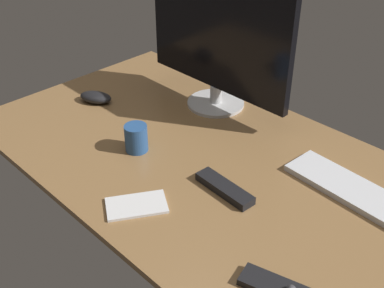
# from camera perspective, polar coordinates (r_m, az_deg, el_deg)

# --- Properties ---
(desk) EXTENTS (1.40, 0.84, 0.02)m
(desk) POSITION_cam_1_polar(r_m,az_deg,el_deg) (1.50, 0.51, -1.35)
(desk) COLOR olive
(desk) RESTS_ON ground
(monitor) EXTENTS (0.59, 0.20, 0.46)m
(monitor) POSITION_cam_1_polar(r_m,az_deg,el_deg) (1.65, 3.01, 12.09)
(monitor) COLOR silver
(monitor) RESTS_ON desk
(keyboard) EXTENTS (0.36, 0.14, 0.02)m
(keyboard) POSITION_cam_1_polar(r_m,az_deg,el_deg) (1.40, 17.76, -4.89)
(keyboard) COLOR silver
(keyboard) RESTS_ON desk
(computer_mouse) EXTENTS (0.14, 0.11, 0.04)m
(computer_mouse) POSITION_cam_1_polar(r_m,az_deg,el_deg) (1.79, -11.18, 5.38)
(computer_mouse) COLOR black
(computer_mouse) RESTS_ON desk
(tv_remote) EXTENTS (0.19, 0.06, 0.02)m
(tv_remote) POSITION_cam_1_polar(r_m,az_deg,el_deg) (1.33, 3.82, -5.18)
(tv_remote) COLOR black
(tv_remote) RESTS_ON desk
(coffee_mug) EXTENTS (0.07, 0.07, 0.09)m
(coffee_mug) POSITION_cam_1_polar(r_m,az_deg,el_deg) (1.49, -6.54, 0.70)
(coffee_mug) COLOR #28518C
(coffee_mug) RESTS_ON desk
(notepad) EXTENTS (0.16, 0.18, 0.01)m
(notepad) POSITION_cam_1_polar(r_m,az_deg,el_deg) (1.30, -6.50, -7.13)
(notepad) COLOR silver
(notepad) RESTS_ON desk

